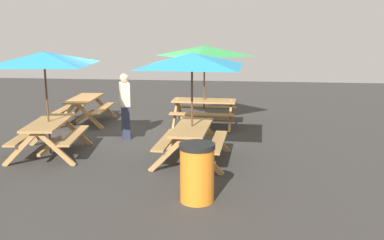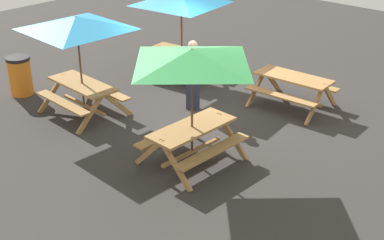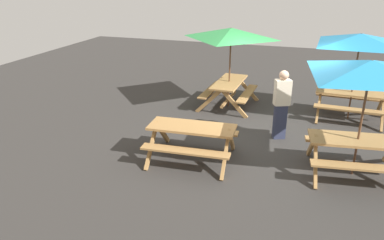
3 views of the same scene
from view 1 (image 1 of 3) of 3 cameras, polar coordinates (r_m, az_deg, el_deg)
ground_plane at (r=11.26m, az=-8.42°, el=-2.28°), size 24.00×24.00×0.00m
picnic_table_0 at (r=8.81m, az=-0.00°, el=6.94°), size 2.83×2.83×2.34m
picnic_table_1 at (r=13.07m, az=-14.13°, el=2.04°), size 1.88×1.62×0.81m
picnic_table_2 at (r=12.12m, az=1.66°, el=8.42°), size 2.07×2.07×2.34m
picnic_table_3 at (r=9.79m, az=-19.08°, el=6.81°), size 2.81×2.81×2.34m
trash_bin_orange at (r=7.03m, az=0.68°, el=-6.99°), size 0.59×0.59×0.98m
person_standing at (r=10.95m, az=-8.93°, el=2.03°), size 0.42×0.34×1.67m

